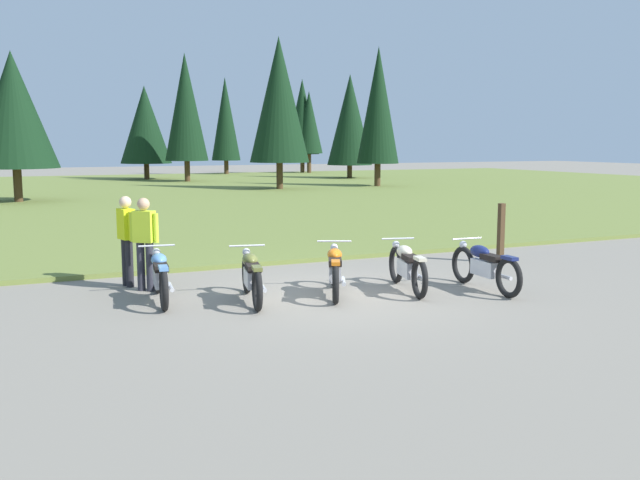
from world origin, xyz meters
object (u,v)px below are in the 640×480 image
at_px(motorcycle_orange, 335,270).
at_px(rider_checking_bike, 145,238).
at_px(trail_marker_post, 501,233).
at_px(motorcycle_sky_blue, 160,276).
at_px(rider_in_hivis_vest, 127,235).
at_px(motorcycle_olive, 252,276).
at_px(motorcycle_navy, 485,266).
at_px(motorcycle_cream, 407,266).

relative_size(motorcycle_orange, rider_checking_bike, 1.17).
bearing_deg(trail_marker_post, rider_checking_bike, 178.53).
relative_size(motorcycle_sky_blue, rider_in_hivis_vest, 1.26).
relative_size(motorcycle_olive, motorcycle_navy, 0.99).
distance_m(motorcycle_orange, trail_marker_post, 5.01).
relative_size(motorcycle_olive, trail_marker_post, 1.58).
relative_size(motorcycle_orange, motorcycle_navy, 0.93).
height_order(motorcycle_cream, trail_marker_post, trail_marker_post).
distance_m(rider_checking_bike, trail_marker_post, 7.73).
bearing_deg(rider_checking_bike, motorcycle_orange, -29.83).
distance_m(rider_in_hivis_vest, trail_marker_post, 7.99).
height_order(rider_checking_bike, rider_in_hivis_vest, same).
bearing_deg(rider_in_hivis_vest, motorcycle_cream, -28.34).
xyz_separation_m(motorcycle_orange, trail_marker_post, (4.78, 1.49, 0.22)).
xyz_separation_m(motorcycle_sky_blue, motorcycle_olive, (1.39, -0.64, 0.00)).
relative_size(motorcycle_sky_blue, motorcycle_orange, 1.07).
relative_size(motorcycle_sky_blue, motorcycle_olive, 1.01).
bearing_deg(motorcycle_navy, trail_marker_post, 46.18).
bearing_deg(motorcycle_olive, trail_marker_post, 12.62).
distance_m(motorcycle_olive, motorcycle_orange, 1.50).
xyz_separation_m(motorcycle_olive, motorcycle_orange, (1.50, -0.09, 0.00)).
distance_m(motorcycle_cream, rider_checking_bike, 4.71).
bearing_deg(motorcycle_olive, motorcycle_cream, -5.77).
relative_size(motorcycle_olive, motorcycle_cream, 1.01).
height_order(motorcycle_cream, motorcycle_navy, same).
xyz_separation_m(motorcycle_cream, rider_checking_bike, (-4.28, 1.89, 0.51)).
relative_size(motorcycle_cream, rider_checking_bike, 1.23).
bearing_deg(motorcycle_sky_blue, motorcycle_cream, -12.36).
distance_m(motorcycle_sky_blue, motorcycle_orange, 2.97).
bearing_deg(motorcycle_orange, motorcycle_olive, 176.74).
distance_m(motorcycle_orange, rider_checking_bike, 3.43).
xyz_separation_m(motorcycle_orange, motorcycle_cream, (1.34, -0.20, 0.00)).
distance_m(motorcycle_olive, motorcycle_navy, 4.21).
distance_m(motorcycle_sky_blue, motorcycle_cream, 4.32).
distance_m(rider_checking_bike, rider_in_hivis_vest, 0.59).
height_order(motorcycle_sky_blue, rider_in_hivis_vest, rider_in_hivis_vest).
height_order(motorcycle_cream, rider_checking_bike, rider_checking_bike).
distance_m(motorcycle_orange, motorcycle_cream, 1.35).
bearing_deg(motorcycle_cream, motorcycle_navy, -23.06).
xyz_separation_m(motorcycle_cream, trail_marker_post, (3.44, 1.69, 0.22)).
distance_m(motorcycle_navy, rider_in_hivis_vest, 6.54).
bearing_deg(rider_checking_bike, motorcycle_cream, -23.81).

